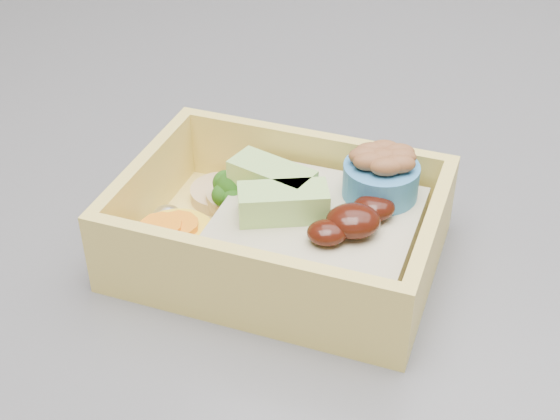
{
  "coord_description": "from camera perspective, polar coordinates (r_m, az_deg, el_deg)",
  "views": [
    {
      "loc": [
        0.08,
        -0.54,
        1.19
      ],
      "look_at": [
        0.09,
        -0.21,
        0.95
      ],
      "focal_mm": 50.0,
      "sensor_mm": 36.0,
      "label": 1
    }
  ],
  "objects": [
    {
      "name": "bento_box",
      "position": [
        0.41,
        0.83,
        -1.18
      ],
      "size": [
        0.2,
        0.17,
        0.06
      ],
      "rotation": [
        0.0,
        0.0,
        -0.39
      ],
      "color": "#EDD062",
      "rests_on": "island"
    }
  ]
}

